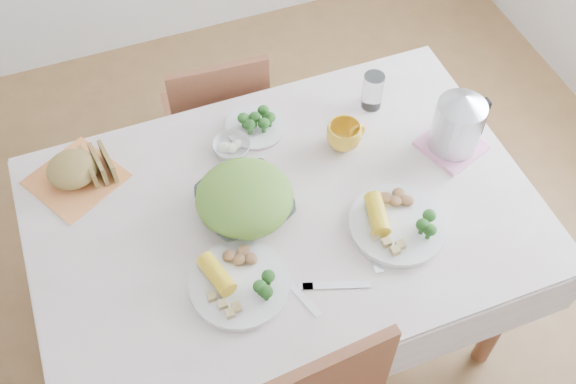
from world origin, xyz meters
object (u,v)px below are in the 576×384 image
object	(u,v)px
dining_table	(285,275)
chair_far	(215,109)
dinner_plate_left	(240,284)
dinner_plate_right	(398,225)
yellow_mug	(344,136)
electric_kettle	(458,121)
salad_bowl	(245,204)

from	to	relation	value
dining_table	chair_far	xyz separation A→B (m)	(-0.01, 0.75, 0.09)
dinner_plate_left	dinner_plate_right	world-z (taller)	same
dining_table	yellow_mug	distance (m)	0.54
dining_table	electric_kettle	distance (m)	0.78
salad_bowl	yellow_mug	distance (m)	0.40
salad_bowl	dinner_plate_left	world-z (taller)	salad_bowl
chair_far	salad_bowl	bearing A→B (deg)	86.15
salad_bowl	electric_kettle	xyz separation A→B (m)	(0.70, 0.00, 0.09)
yellow_mug	chair_far	bearing A→B (deg)	115.90
chair_far	electric_kettle	bearing A→B (deg)	134.06
electric_kettle	salad_bowl	bearing A→B (deg)	-177.73
dining_table	salad_bowl	distance (m)	0.44
yellow_mug	electric_kettle	size ratio (longest dim) A/B	0.53
chair_far	dining_table	bearing A→B (deg)	94.74
salad_bowl	dinner_plate_right	distance (m)	0.45
salad_bowl	dining_table	bearing A→B (deg)	-20.94
dinner_plate_left	yellow_mug	size ratio (longest dim) A/B	2.49
chair_far	yellow_mug	world-z (taller)	chair_far
chair_far	dinner_plate_left	bearing A→B (deg)	82.29
salad_bowl	yellow_mug	size ratio (longest dim) A/B	2.41
dining_table	yellow_mug	bearing A→B (deg)	32.95
salad_bowl	electric_kettle	size ratio (longest dim) A/B	1.27
electric_kettle	dinner_plate_right	bearing A→B (deg)	-141.88
dining_table	salad_bowl	xyz separation A→B (m)	(-0.11, 0.04, 0.42)
dinner_plate_left	dinner_plate_right	bearing A→B (deg)	2.57
dinner_plate_left	yellow_mug	world-z (taller)	yellow_mug
chair_far	yellow_mug	size ratio (longest dim) A/B	7.47
dinner_plate_right	dining_table	bearing A→B (deg)	149.01
chair_far	dinner_plate_right	distance (m)	1.02
salad_bowl	dinner_plate_right	size ratio (longest dim) A/B	0.94
dinner_plate_right	electric_kettle	bearing A→B (deg)	35.97
dinner_plate_left	salad_bowl	bearing A→B (deg)	67.67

